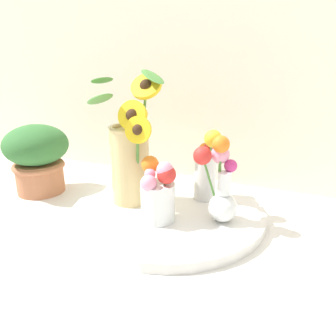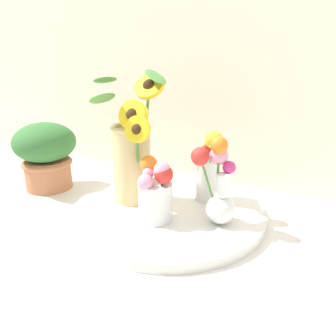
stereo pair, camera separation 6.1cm
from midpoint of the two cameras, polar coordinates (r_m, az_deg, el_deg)
ground_plane at (r=0.79m, az=-3.57°, el=-10.65°), size 6.00×6.00×0.00m
serving_tray at (r=0.85m, az=-2.07°, el=-7.59°), size 0.49×0.49×0.02m
mason_jar_sunflowers at (r=0.85m, az=-8.68°, el=2.57°), size 0.21×0.21×0.34m
vase_small_center at (r=0.76m, az=-4.03°, el=-4.29°), size 0.09×0.09×0.15m
vase_bulb_right at (r=0.75m, az=6.80°, el=-2.89°), size 0.10×0.07×0.20m
vase_small_back at (r=0.86m, az=4.74°, el=0.04°), size 0.08×0.10×0.20m
potted_plant at (r=1.05m, az=-23.38°, el=2.00°), size 0.19×0.19×0.21m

